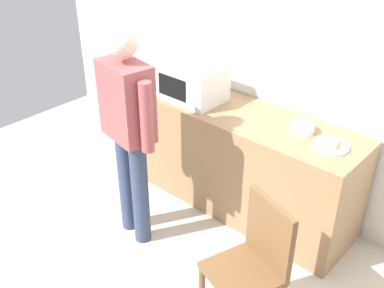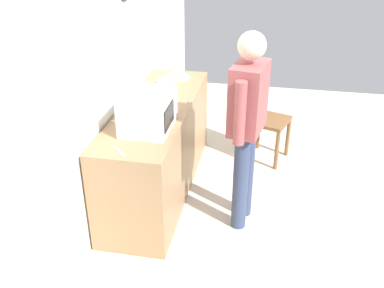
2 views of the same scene
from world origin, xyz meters
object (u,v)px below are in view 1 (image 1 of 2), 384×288
(microwave, at_px, (193,82))
(sandwich_plate, at_px, (331,145))
(salad_bowl, at_px, (302,128))
(fork_utensil, at_px, (165,81))
(spoon_utensil, at_px, (218,91))
(wooden_chair, at_px, (253,262))
(person_standing, at_px, (128,123))

(microwave, bearing_deg, sandwich_plate, 1.75)
(salad_bowl, height_order, fork_utensil, salad_bowl)
(fork_utensil, xyz_separation_m, spoon_utensil, (0.50, 0.16, 0.00))
(fork_utensil, bearing_deg, spoon_utensil, 17.35)
(microwave, relative_size, wooden_chair, 0.53)
(person_standing, bearing_deg, wooden_chair, -4.84)
(spoon_utensil, bearing_deg, salad_bowl, -9.62)
(microwave, height_order, spoon_utensil, microwave)
(salad_bowl, relative_size, person_standing, 0.10)
(spoon_utensil, relative_size, wooden_chair, 0.18)
(microwave, relative_size, fork_utensil, 2.94)
(person_standing, height_order, wooden_chair, person_standing)
(salad_bowl, bearing_deg, microwave, -173.82)
(spoon_utensil, xyz_separation_m, person_standing, (0.03, -1.07, 0.11))
(person_standing, bearing_deg, sandwich_plate, 36.00)
(sandwich_plate, bearing_deg, microwave, -178.25)
(person_standing, relative_size, wooden_chair, 1.83)
(microwave, distance_m, spoon_utensil, 0.31)
(sandwich_plate, relative_size, spoon_utensil, 1.53)
(fork_utensil, height_order, wooden_chair, wooden_chair)
(microwave, xyz_separation_m, wooden_chair, (1.30, -0.91, -0.52))
(salad_bowl, distance_m, spoon_utensil, 0.94)
(salad_bowl, bearing_deg, sandwich_plate, -14.62)
(microwave, distance_m, fork_utensil, 0.48)
(sandwich_plate, relative_size, wooden_chair, 0.28)
(fork_utensil, height_order, person_standing, person_standing)
(spoon_utensil, height_order, person_standing, person_standing)
(sandwich_plate, height_order, wooden_chair, sandwich_plate)
(microwave, relative_size, sandwich_plate, 1.93)
(salad_bowl, distance_m, person_standing, 1.28)
(fork_utensil, xyz_separation_m, wooden_chair, (1.74, -1.01, -0.38))
(sandwich_plate, bearing_deg, spoon_utensil, 169.26)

